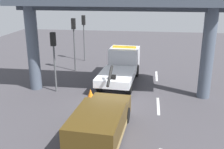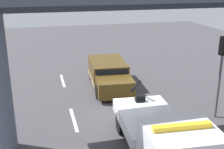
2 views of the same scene
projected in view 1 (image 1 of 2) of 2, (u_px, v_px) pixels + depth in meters
name	position (u px, v px, depth m)	size (l,w,h in m)	color
ground_plane	(113.00, 104.00, 17.02)	(60.00, 40.00, 0.10)	#423F44
lane_stripe_mid	(158.00, 106.00, 16.62)	(2.60, 0.16, 0.01)	silver
lane_stripe_east	(157.00, 76.00, 22.28)	(2.60, 0.16, 0.01)	silver
tow_truck_white	(121.00, 65.00, 20.92)	(7.32, 2.80, 2.46)	white
towed_van_green	(101.00, 123.00, 12.84)	(5.33, 2.53, 1.58)	#4C3814
overpass_structure	(117.00, 5.00, 16.97)	(3.60, 13.67, 6.90)	#4C5666
traffic_light_near	(54.00, 49.00, 18.06)	(0.39, 0.32, 4.16)	#515456
traffic_light_far	(74.00, 33.00, 22.69)	(0.39, 0.32, 4.55)	#515456
traffic_light_mid	(84.00, 28.00, 26.01)	(0.39, 0.32, 4.47)	#515456
traffic_cone_orange	(91.00, 95.00, 17.43)	(0.62, 0.62, 0.73)	orange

